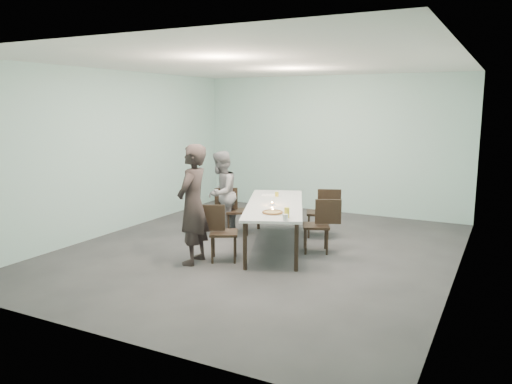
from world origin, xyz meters
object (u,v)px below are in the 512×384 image
at_px(pizza, 273,213).
at_px(beer_glass, 287,213).
at_px(diner_near, 193,204).
at_px(tealight, 272,204).
at_px(chair_near_left, 219,228).
at_px(chair_far_left, 232,208).
at_px(chair_far_right, 323,209).
at_px(water_tumbler, 285,217).
at_px(side_plate, 280,210).
at_px(chair_near_right, 321,222).
at_px(diner_far, 221,193).
at_px(table, 275,207).
at_px(amber_tumbler, 277,194).

height_order(pizza, beer_glass, beer_glass).
xyz_separation_m(diner_near, tealight, (0.76, 1.17, -0.13)).
xyz_separation_m(chair_near_left, chair_far_left, (-0.60, 1.46, 0.00)).
height_order(chair_far_right, water_tumbler, chair_far_right).
distance_m(pizza, side_plate, 0.27).
relative_size(chair_near_left, beer_glass, 5.80).
xyz_separation_m(chair_far_right, diner_near, (-1.21, -2.37, 0.40)).
height_order(chair_near_right, beer_glass, beer_glass).
relative_size(pizza, water_tumbler, 3.78).
bearing_deg(chair_far_left, tealight, -64.45).
height_order(diner_near, beer_glass, diner_near).
distance_m(chair_near_left, diner_far, 1.58).
relative_size(chair_far_right, beer_glass, 5.80).
height_order(chair_far_right, side_plate, chair_far_right).
relative_size(diner_far, beer_glass, 10.30).
bearing_deg(water_tumbler, tealight, 124.85).
relative_size(table, beer_glass, 18.31).
height_order(chair_near_right, side_plate, chair_near_right).
bearing_deg(tealight, diner_near, -122.86).
relative_size(chair_near_left, chair_far_right, 1.00).
relative_size(chair_near_left, side_plate, 4.83).
distance_m(water_tumbler, tealight, 1.11).
relative_size(diner_near, side_plate, 10.01).
bearing_deg(amber_tumbler, water_tumbler, -61.56).
height_order(beer_glass, water_tumbler, beer_glass).
relative_size(chair_near_left, tealight, 15.54).
bearing_deg(pizza, chair_far_right, 84.73).
bearing_deg(table, chair_near_right, 6.83).
relative_size(chair_near_left, chair_far_left, 1.00).
xyz_separation_m(diner_near, beer_glass, (1.34, 0.44, -0.08)).
bearing_deg(chair_far_left, chair_near_left, -104.40).
distance_m(side_plate, beer_glass, 0.51).
relative_size(side_plate, tealight, 3.21).
height_order(table, side_plate, side_plate).
bearing_deg(beer_glass, chair_near_right, 79.87).
height_order(table, chair_far_right, chair_far_right).
relative_size(pizza, amber_tumbler, 4.25).
distance_m(pizza, water_tumbler, 0.48).
xyz_separation_m(chair_far_left, water_tumbler, (1.72, -1.48, 0.29)).
bearing_deg(chair_near_left, side_plate, 8.42).
xyz_separation_m(chair_far_right, pizza, (-0.16, -1.79, 0.27)).
relative_size(chair_far_right, pizza, 2.56).
distance_m(chair_near_right, side_plate, 0.78).
distance_m(chair_far_right, water_tumbler, 2.14).
height_order(chair_near_right, amber_tumbler, chair_near_right).
relative_size(chair_near_left, amber_tumbler, 10.88).
bearing_deg(chair_near_right, table, -16.83).
distance_m(diner_near, beer_glass, 1.41).
relative_size(diner_far, tealight, 27.60).
distance_m(chair_near_right, tealight, 0.84).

